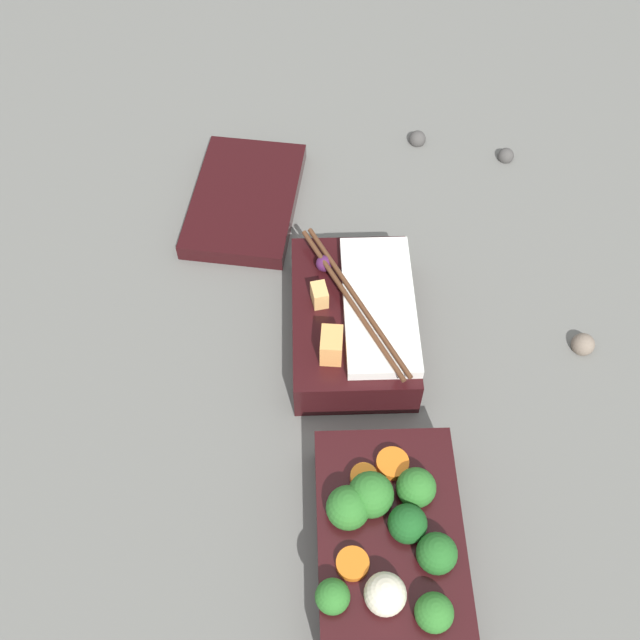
# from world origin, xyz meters

# --- Properties ---
(ground_plane) EXTENTS (3.00, 3.00, 0.00)m
(ground_plane) POSITION_xyz_m (0.00, 0.00, 0.00)
(ground_plane) COLOR slate
(bento_tray_vegetable) EXTENTS (0.19, 0.12, 0.08)m
(bento_tray_vegetable) POSITION_xyz_m (-0.13, 0.00, 0.03)
(bento_tray_vegetable) COLOR black
(bento_tray_vegetable) RESTS_ON ground_plane
(bento_tray_rice) EXTENTS (0.19, 0.12, 0.08)m
(bento_tray_rice) POSITION_xyz_m (0.10, 0.02, 0.03)
(bento_tray_rice) COLOR black
(bento_tray_rice) RESTS_ON ground_plane
(bento_lid) EXTENTS (0.20, 0.15, 0.02)m
(bento_lid) POSITION_xyz_m (0.30, 0.14, 0.01)
(bento_lid) COLOR black
(bento_lid) RESTS_ON ground_plane
(pebble_0) EXTENTS (0.02, 0.02, 0.02)m
(pebble_0) POSITION_xyz_m (0.08, -0.22, 0.01)
(pebble_0) COLOR #7A6B5B
(pebble_0) RESTS_ON ground_plane
(pebble_1) EXTENTS (0.02, 0.02, 0.02)m
(pebble_1) POSITION_xyz_m (0.40, -0.08, 0.01)
(pebble_1) COLOR #474442
(pebble_1) RESTS_ON ground_plane
(pebble_2) EXTENTS (0.02, 0.02, 0.02)m
(pebble_2) POSITION_xyz_m (0.37, -0.19, 0.01)
(pebble_2) COLOR #474442
(pebble_2) RESTS_ON ground_plane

